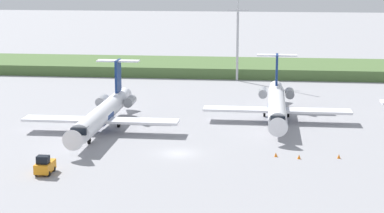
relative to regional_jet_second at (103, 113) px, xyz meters
name	(u,v)px	position (x,y,z in m)	size (l,w,h in m)	color
ground_plane	(202,106)	(12.73, 18.63, -2.54)	(500.00, 500.00, 0.00)	#939399
grass_berm	(218,67)	(12.73, 56.91, -1.40)	(320.00, 20.00, 2.28)	#4C6B38
regional_jet_second	(103,113)	(0.00, 0.00, 0.00)	(22.81, 31.00, 9.00)	white
regional_jet_third	(277,104)	(25.47, 9.87, 0.00)	(22.81, 31.00, 9.00)	white
antenna_mast	(238,36)	(17.53, 45.87, 6.89)	(4.40, 0.50, 22.70)	#B2B2B7
baggage_tug	(45,166)	(-1.56, -21.75, -1.53)	(1.72, 3.20, 2.30)	orange
safety_cone_front_marker	(276,155)	(25.20, -11.47, -2.26)	(0.44, 0.44, 0.55)	orange
safety_cone_mid_marker	(299,157)	(28.08, -12.11, -2.26)	(0.44, 0.44, 0.55)	orange
safety_cone_rear_marker	(339,156)	(33.06, -11.36, -2.26)	(0.44, 0.44, 0.55)	orange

